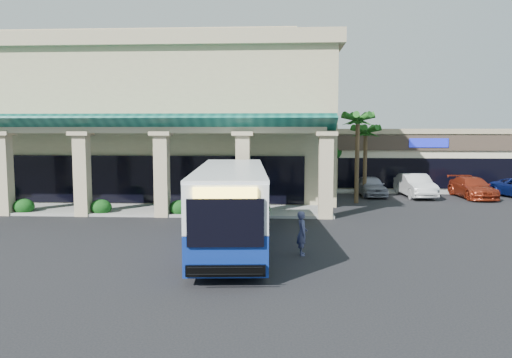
# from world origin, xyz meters

# --- Properties ---
(ground) EXTENTS (110.00, 110.00, 0.00)m
(ground) POSITION_xyz_m (0.00, 0.00, 0.00)
(ground) COLOR black
(main_building) EXTENTS (30.80, 14.80, 11.35)m
(main_building) POSITION_xyz_m (-8.00, 16.00, 5.67)
(main_building) COLOR tan
(main_building) RESTS_ON ground
(arcade) EXTENTS (30.00, 6.20, 5.70)m
(arcade) POSITION_xyz_m (-8.00, 6.80, 2.85)
(arcade) COLOR #0D5147
(arcade) RESTS_ON ground
(strip_mall) EXTENTS (22.50, 12.50, 4.90)m
(strip_mall) POSITION_xyz_m (18.00, 24.00, 2.45)
(strip_mall) COLOR beige
(strip_mall) RESTS_ON ground
(palm_0) EXTENTS (2.40, 2.40, 6.60)m
(palm_0) POSITION_xyz_m (8.50, 11.00, 3.30)
(palm_0) COLOR #174B14
(palm_0) RESTS_ON ground
(palm_1) EXTENTS (2.40, 2.40, 5.80)m
(palm_1) POSITION_xyz_m (9.50, 14.00, 2.90)
(palm_1) COLOR #174B14
(palm_1) RESTS_ON ground
(broadleaf_tree) EXTENTS (2.60, 2.60, 4.81)m
(broadleaf_tree) POSITION_xyz_m (7.50, 19.00, 2.41)
(broadleaf_tree) COLOR #0E3D0F
(broadleaf_tree) RESTS_ON ground
(transit_bus) EXTENTS (3.61, 11.89, 3.27)m
(transit_bus) POSITION_xyz_m (1.57, -1.63, 1.64)
(transit_bus) COLOR navy
(transit_bus) RESTS_ON ground
(pedestrian) EXTENTS (0.44, 0.64, 1.70)m
(pedestrian) POSITION_xyz_m (4.46, -2.97, 0.85)
(pedestrian) COLOR #494B6F
(pedestrian) RESTS_ON ground
(car_silver) EXTENTS (2.05, 4.45, 1.48)m
(car_silver) POSITION_xyz_m (10.05, 14.67, 0.74)
(car_silver) COLOR #9393A5
(car_silver) RESTS_ON ground
(car_white) EXTENTS (2.12, 5.13, 1.65)m
(car_white) POSITION_xyz_m (13.17, 14.35, 0.83)
(car_white) COLOR white
(car_white) RESTS_ON ground
(car_red) EXTENTS (2.35, 5.20, 1.48)m
(car_red) POSITION_xyz_m (17.06, 14.01, 0.74)
(car_red) COLOR maroon
(car_red) RESTS_ON ground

